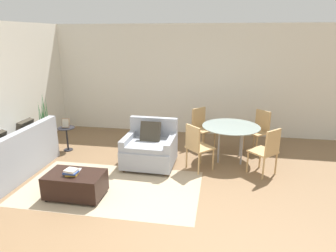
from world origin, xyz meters
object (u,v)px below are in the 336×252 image
at_px(picture_frame, 66,123).
at_px(dining_chair_far_left, 201,125).
at_px(book_stack, 71,172).
at_px(couch, 11,159).
at_px(ottoman, 76,184).
at_px(armchair, 150,149).
at_px(dining_chair_near_left, 197,145).
at_px(dining_chair_far_right, 259,128).
at_px(dining_table, 231,129).
at_px(side_table, 67,135).
at_px(potted_plant, 46,136).
at_px(dining_chair_near_right, 267,149).
at_px(tv_remote_primary, 79,170).

distance_m(picture_frame, dining_chair_far_left, 3.02).
xyz_separation_m(book_stack, dining_chair_far_left, (1.83, 2.65, 0.07)).
bearing_deg(couch, ottoman, -19.51).
bearing_deg(armchair, book_stack, -122.36).
bearing_deg(ottoman, book_stack, -112.46).
relative_size(picture_frame, dining_chair_near_left, 0.23).
bearing_deg(dining_chair_far_right, couch, -156.06).
relative_size(armchair, dining_table, 0.85).
relative_size(side_table, dining_chair_far_left, 0.59).
relative_size(ottoman, potted_plant, 0.70).
distance_m(ottoman, dining_chair_near_right, 3.37).
relative_size(tv_remote_primary, dining_chair_near_right, 0.17).
distance_m(potted_plant, dining_chair_near_right, 4.74).
distance_m(armchair, dining_chair_far_left, 1.53).
height_order(armchair, side_table, armchair).
xyz_separation_m(book_stack, dining_chair_near_right, (3.10, 1.38, 0.07)).
height_order(book_stack, picture_frame, picture_frame).
relative_size(potted_plant, side_table, 2.42).
bearing_deg(side_table, book_stack, -60.14).
distance_m(armchair, potted_plant, 2.56).
relative_size(side_table, dining_table, 0.46).
xyz_separation_m(ottoman, dining_chair_near_right, (3.08, 1.32, 0.30)).
bearing_deg(armchair, potted_plant, 169.60).
height_order(book_stack, dining_chair_far_right, dining_chair_far_right).
height_order(couch, dining_chair_far_left, couch).
relative_size(ottoman, tv_remote_primary, 5.91).
distance_m(dining_table, dining_chair_far_left, 0.91).
height_order(book_stack, dining_chair_far_left, dining_chair_far_left).
height_order(armchair, tv_remote_primary, armchair).
distance_m(couch, picture_frame, 1.40).
height_order(couch, armchair, couch).
relative_size(dining_chair_far_left, dining_chair_far_right, 1.00).
xyz_separation_m(ottoman, side_table, (-1.11, 1.84, 0.15)).
distance_m(couch, tv_remote_primary, 1.62).
bearing_deg(dining_chair_far_right, potted_plant, -170.97).
height_order(dining_chair_near_right, dining_chair_far_left, same).
bearing_deg(tv_remote_primary, potted_plant, 133.67).
bearing_deg(dining_table, side_table, -178.10).
bearing_deg(book_stack, dining_chair_near_left, 36.93).
distance_m(potted_plant, dining_chair_far_right, 4.77).
distance_m(couch, ottoman, 1.63).
relative_size(armchair, dining_chair_near_left, 1.10).
distance_m(dining_table, dining_chair_near_left, 0.91).
height_order(ottoman, tv_remote_primary, tv_remote_primary).
height_order(ottoman, dining_chair_far_left, dining_chair_far_left).
relative_size(armchair, potted_plant, 0.77).
height_order(book_stack, side_table, side_table).
bearing_deg(potted_plant, side_table, -0.71).
bearing_deg(armchair, couch, -160.90).
relative_size(tv_remote_primary, dining_table, 0.13).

